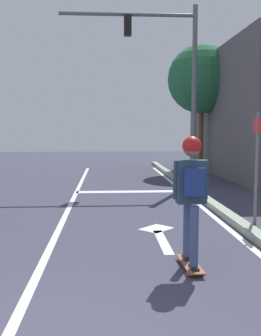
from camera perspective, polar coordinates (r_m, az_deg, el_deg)
name	(u,v)px	position (r m, az deg, el deg)	size (l,w,h in m)	color
lane_line_center	(67,212)	(8.96, -9.27, -6.39)	(0.12, 20.00, 0.01)	silver
lane_line_curbside	(206,210)	(9.20, 10.95, -6.10)	(0.12, 20.00, 0.01)	silver
stop_bar	(132,192)	(11.72, 0.26, -3.46)	(3.33, 0.40, 0.01)	silver
lane_arrow_stem	(163,241)	(6.64, 4.75, -10.61)	(0.16, 1.40, 0.01)	silver
lane_arrow_head	(156,228)	(7.46, 3.80, -8.79)	(0.56, 0.44, 0.01)	silver
curb_strip	(217,207)	(9.25, 12.47, -5.64)	(0.24, 24.00, 0.14)	#94A18A
skateboard	(190,264)	(5.46, 8.68, -13.69)	(0.25, 0.79, 0.07)	brown
skater	(192,183)	(5.18, 8.90, -2.23)	(0.47, 0.63, 1.70)	#3D4E77
traffic_signal_mast	(167,65)	(13.36, 5.33, 14.75)	(4.51, 0.34, 5.90)	slate
street_sign_post	(257,151)	(8.00, 17.97, 2.31)	(0.07, 0.44, 2.19)	slate
roadside_tree	(202,79)	(17.31, 10.35, 12.60)	(2.91, 2.91, 5.44)	brown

